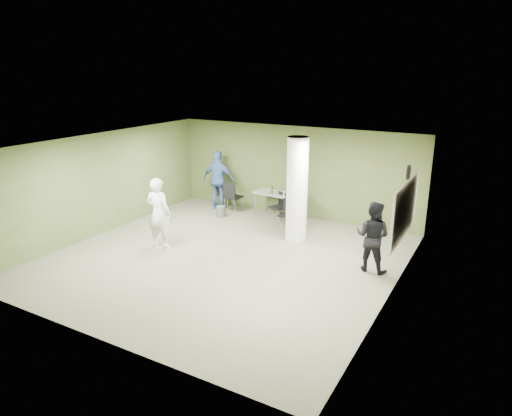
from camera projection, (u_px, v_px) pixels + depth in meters
The scene contains 17 objects.
floor at pixel (225, 258), 11.20m from camera, with size 8.00×8.00×0.00m, color #4E4F3E.
ceiling at pixel (222, 145), 10.38m from camera, with size 8.00×8.00×0.00m, color white.
wall_back at pixel (294, 171), 14.13m from camera, with size 8.00×0.02×2.80m, color #4C5327.
wall_left at pixel (103, 183), 12.66m from camera, with size 0.02×8.00×2.80m, color #4C5327.
wall_right_cream at pixel (395, 232), 8.93m from camera, with size 0.02×8.00×2.80m, color beige.
column at pixel (297, 190), 11.99m from camera, with size 0.56×0.56×2.80m, color silver.
whiteboard at pixel (404, 210), 9.93m from camera, with size 0.05×2.30×1.30m.
wall_clock at pixel (408, 172), 9.68m from camera, with size 0.06×0.32×0.32m.
folding_table at pixel (279, 195), 14.07m from camera, with size 1.68×0.86×1.02m.
wastebasket at pixel (221, 211), 14.29m from camera, with size 0.29×0.29×0.33m, color #4C4C4C.
chair_back_left at pixel (225, 193), 15.06m from camera, with size 0.45×0.45×0.87m.
chair_back_right at pixel (232, 195), 14.62m from camera, with size 0.52×0.52×0.98m.
chair_table_left at pixel (280, 205), 13.84m from camera, with size 0.57×0.57×0.86m.
chair_table_right at pixel (288, 212), 13.15m from camera, with size 0.44×0.44×0.86m.
woman_white at pixel (159, 213), 11.66m from camera, with size 0.67×0.44×1.84m, color silver.
man_black at pixel (373, 236), 10.31m from camera, with size 0.80×0.62×1.65m, color black.
man_blue at pixel (219, 180), 14.88m from camera, with size 1.13×0.47×1.93m, color #3D6098.
Camera 1 is at (5.72, -8.65, 4.48)m, focal length 32.00 mm.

